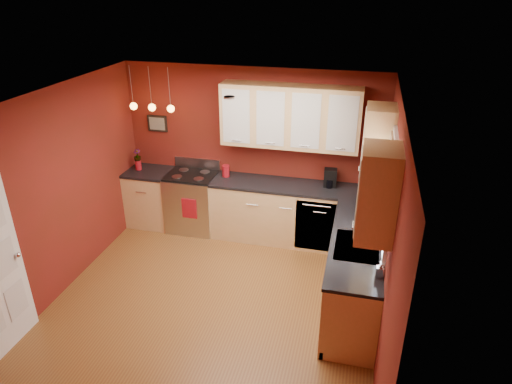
% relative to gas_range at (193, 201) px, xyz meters
% --- Properties ---
extents(floor, '(4.20, 4.20, 0.00)m').
position_rel_gas_range_xyz_m(floor, '(0.92, -1.80, -0.48)').
color(floor, brown).
rests_on(floor, ground).
extents(ceiling, '(4.00, 4.20, 0.02)m').
position_rel_gas_range_xyz_m(ceiling, '(0.92, -1.80, 2.12)').
color(ceiling, silver).
rests_on(ceiling, wall_back).
extents(wall_back, '(4.00, 0.02, 2.60)m').
position_rel_gas_range_xyz_m(wall_back, '(0.92, 0.30, 0.82)').
color(wall_back, maroon).
rests_on(wall_back, floor).
extents(wall_front, '(4.00, 0.02, 2.60)m').
position_rel_gas_range_xyz_m(wall_front, '(0.92, -3.90, 0.82)').
color(wall_front, maroon).
rests_on(wall_front, floor).
extents(wall_left, '(0.02, 4.20, 2.60)m').
position_rel_gas_range_xyz_m(wall_left, '(-1.08, -1.80, 0.82)').
color(wall_left, maroon).
rests_on(wall_left, floor).
extents(wall_right, '(0.02, 4.20, 2.60)m').
position_rel_gas_range_xyz_m(wall_right, '(2.92, -1.80, 0.82)').
color(wall_right, maroon).
rests_on(wall_right, floor).
extents(base_cabinets_back_left, '(0.70, 0.60, 0.90)m').
position_rel_gas_range_xyz_m(base_cabinets_back_left, '(-0.73, -0.00, -0.03)').
color(base_cabinets_back_left, '#DDAC76').
rests_on(base_cabinets_back_left, floor).
extents(base_cabinets_back_right, '(2.54, 0.60, 0.90)m').
position_rel_gas_range_xyz_m(base_cabinets_back_right, '(1.65, -0.00, -0.03)').
color(base_cabinets_back_right, '#DDAC76').
rests_on(base_cabinets_back_right, floor).
extents(base_cabinets_right, '(0.60, 2.10, 0.90)m').
position_rel_gas_range_xyz_m(base_cabinets_right, '(2.62, -1.35, -0.03)').
color(base_cabinets_right, '#DDAC76').
rests_on(base_cabinets_right, floor).
extents(counter_back_left, '(0.70, 0.62, 0.04)m').
position_rel_gas_range_xyz_m(counter_back_left, '(-0.73, -0.00, 0.44)').
color(counter_back_left, black).
rests_on(counter_back_left, base_cabinets_back_left).
extents(counter_back_right, '(2.54, 0.62, 0.04)m').
position_rel_gas_range_xyz_m(counter_back_right, '(1.65, -0.00, 0.44)').
color(counter_back_right, black).
rests_on(counter_back_right, base_cabinets_back_right).
extents(counter_right, '(0.62, 2.10, 0.04)m').
position_rel_gas_range_xyz_m(counter_right, '(2.62, -1.35, 0.44)').
color(counter_right, black).
rests_on(counter_right, base_cabinets_right).
extents(gas_range, '(0.76, 0.64, 1.11)m').
position_rel_gas_range_xyz_m(gas_range, '(0.00, 0.00, 0.00)').
color(gas_range, '#B2B2B6').
rests_on(gas_range, floor).
extents(dishwasher_front, '(0.60, 0.02, 0.80)m').
position_rel_gas_range_xyz_m(dishwasher_front, '(2.02, -0.29, -0.03)').
color(dishwasher_front, '#B2B2B6').
rests_on(dishwasher_front, base_cabinets_back_right).
extents(sink, '(0.50, 0.70, 0.33)m').
position_rel_gas_range_xyz_m(sink, '(2.62, -1.50, 0.43)').
color(sink, gray).
rests_on(sink, counter_right).
extents(window, '(0.06, 1.02, 1.22)m').
position_rel_gas_range_xyz_m(window, '(2.89, -1.50, 1.21)').
color(window, white).
rests_on(window, wall_right).
extents(upper_cabinets_back, '(2.00, 0.35, 0.90)m').
position_rel_gas_range_xyz_m(upper_cabinets_back, '(1.52, 0.12, 1.47)').
color(upper_cabinets_back, '#DDAC76').
rests_on(upper_cabinets_back, wall_back).
extents(upper_cabinets_right, '(0.35, 1.95, 0.90)m').
position_rel_gas_range_xyz_m(upper_cabinets_right, '(2.75, -1.48, 1.47)').
color(upper_cabinets_right, '#DDAC76').
rests_on(upper_cabinets_right, wall_right).
extents(wall_picture, '(0.32, 0.03, 0.26)m').
position_rel_gas_range_xyz_m(wall_picture, '(-0.63, 0.28, 1.17)').
color(wall_picture, black).
rests_on(wall_picture, wall_back).
extents(pendant_lights, '(0.71, 0.11, 0.66)m').
position_rel_gas_range_xyz_m(pendant_lights, '(-0.53, -0.05, 1.53)').
color(pendant_lights, gray).
rests_on(pendant_lights, ceiling).
extents(red_canister, '(0.12, 0.12, 0.18)m').
position_rel_gas_range_xyz_m(red_canister, '(0.55, 0.08, 0.55)').
color(red_canister, maroon).
rests_on(red_canister, counter_back_right).
extents(red_vase, '(0.10, 0.10, 0.16)m').
position_rel_gas_range_xyz_m(red_vase, '(-0.90, 0.01, 0.54)').
color(red_vase, maroon).
rests_on(red_vase, counter_back_left).
extents(flowers, '(0.12, 0.12, 0.21)m').
position_rel_gas_range_xyz_m(flowers, '(-0.90, 0.01, 0.70)').
color(flowers, maroon).
rests_on(flowers, red_vase).
extents(coffee_maker, '(0.20, 0.19, 0.27)m').
position_rel_gas_range_xyz_m(coffee_maker, '(2.15, 0.09, 0.58)').
color(coffee_maker, black).
rests_on(coffee_maker, counter_back_right).
extents(soap_pump, '(0.08, 0.08, 0.18)m').
position_rel_gas_range_xyz_m(soap_pump, '(2.87, -2.05, 0.55)').
color(soap_pump, silver).
rests_on(soap_pump, counter_right).
extents(dish_towel, '(0.24, 0.02, 0.32)m').
position_rel_gas_range_xyz_m(dish_towel, '(0.07, -0.33, 0.04)').
color(dish_towel, maroon).
rests_on(dish_towel, gas_range).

